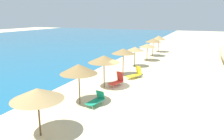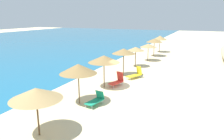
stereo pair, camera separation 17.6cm
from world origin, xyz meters
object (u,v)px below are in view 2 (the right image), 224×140
lounge_chair_0 (135,74)px  beach_umbrella_9 (154,40)px  beach_umbrella_3 (36,94)px  beach_umbrella_6 (124,51)px  lounge_chair_1 (96,100)px  beach_umbrella_5 (104,59)px  lounge_chair_2 (117,81)px  beach_umbrella_7 (136,49)px  beach_umbrella_8 (148,45)px  beach_umbrella_10 (160,38)px  beach_umbrella_4 (78,69)px

lounge_chair_0 → beach_umbrella_9: bearing=-57.4°
beach_umbrella_3 → lounge_chair_0: beach_umbrella_3 is taller
beach_umbrella_9 → beach_umbrella_3: bearing=179.6°
beach_umbrella_6 → lounge_chair_1: beach_umbrella_6 is taller
beach_umbrella_5 → lounge_chair_1: beach_umbrella_5 is taller
beach_umbrella_5 → beach_umbrella_6: bearing=-2.1°
lounge_chair_2 → beach_umbrella_3: bearing=102.8°
beach_umbrella_7 → beach_umbrella_6: bearing=-178.5°
beach_umbrella_5 → beach_umbrella_7: beach_umbrella_5 is taller
lounge_chair_2 → beach_umbrella_8: bearing=-71.9°
beach_umbrella_3 → beach_umbrella_7: (16.94, 0.21, -0.07)m
beach_umbrella_5 → beach_umbrella_8: beach_umbrella_5 is taller
lounge_chair_1 → lounge_chair_2: (4.54, 0.27, 0.10)m
beach_umbrella_8 → beach_umbrella_10: (7.99, 0.07, 0.33)m
lounge_chair_2 → beach_umbrella_7: bearing=-67.7°
beach_umbrella_6 → beach_umbrella_10: 16.54m
beach_umbrella_3 → beach_umbrella_6: size_ratio=0.93×
lounge_chair_1 → beach_umbrella_3: bearing=89.7°
beach_umbrella_8 → lounge_chair_1: 16.55m
beach_umbrella_8 → lounge_chair_2: size_ratio=1.49×
beach_umbrella_8 → lounge_chair_2: beach_umbrella_8 is taller
lounge_chair_2 → lounge_chair_0: bearing=-87.0°
lounge_chair_0 → lounge_chair_1: 7.54m
beach_umbrella_4 → lounge_chair_0: 8.16m
beach_umbrella_7 → beach_umbrella_9: 8.00m
beach_umbrella_5 → lounge_chair_0: size_ratio=1.60×
beach_umbrella_4 → beach_umbrella_5: bearing=-1.4°
beach_umbrella_5 → lounge_chair_2: beach_umbrella_5 is taller
beach_umbrella_8 → beach_umbrella_9: bearing=1.0°
beach_umbrella_9 → beach_umbrella_10: bearing=0.1°
beach_umbrella_9 → beach_umbrella_6: bearing=178.7°
beach_umbrella_7 → lounge_chair_0: 5.30m
beach_umbrella_5 → lounge_chair_1: 4.36m
beach_umbrella_6 → lounge_chair_2: beach_umbrella_6 is taller
beach_umbrella_8 → lounge_chair_0: (-8.93, -1.05, -1.68)m
beach_umbrella_5 → lounge_chair_2: (0.88, -0.84, -2.01)m
beach_umbrella_4 → beach_umbrella_7: 12.49m
beach_umbrella_10 → lounge_chair_0: 17.07m
lounge_chair_1 → beach_umbrella_4: bearing=19.2°
beach_umbrella_10 → lounge_chair_0: bearing=-176.2°
beach_umbrella_3 → lounge_chair_1: bearing=-10.4°
beach_umbrella_7 → lounge_chair_1: size_ratio=1.56×
beach_umbrella_5 → beach_umbrella_9: bearing=-1.5°
beach_umbrella_3 → beach_umbrella_8: bearing=-0.7°
beach_umbrella_3 → lounge_chair_1: 5.08m
beach_umbrella_6 → lounge_chair_2: size_ratio=1.79×
beach_umbrella_9 → lounge_chair_0: (-12.75, -1.12, -1.99)m
beach_umbrella_7 → beach_umbrella_10: bearing=-1.8°
beach_umbrella_10 → beach_umbrella_5: bearing=178.8°
beach_umbrella_5 → lounge_chair_2: 2.35m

